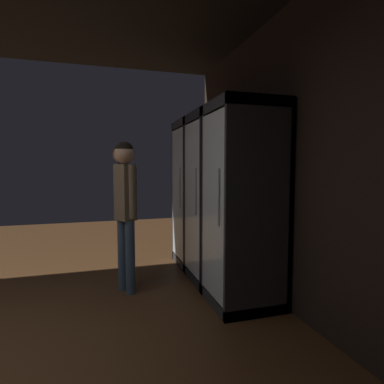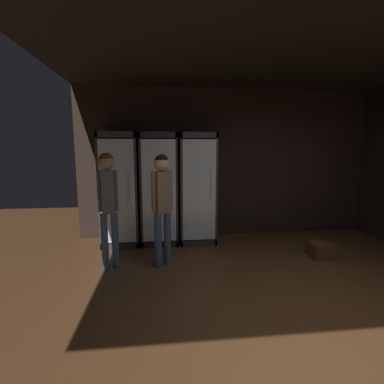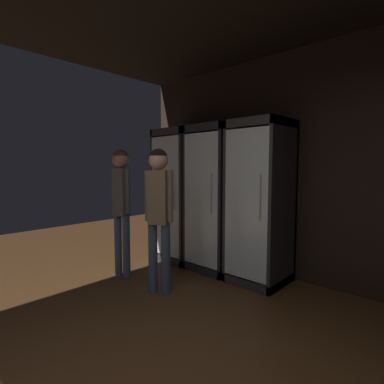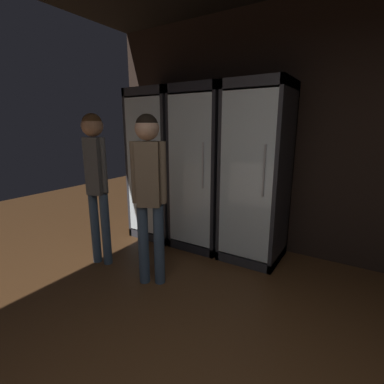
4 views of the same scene
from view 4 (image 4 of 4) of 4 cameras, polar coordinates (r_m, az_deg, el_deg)
The scene contains 6 objects.
wall_back at distance 3.32m, azimuth 29.30°, elevation 10.08°, with size 6.00×0.06×2.80m, color black.
cooler_far_left at distance 3.85m, azimuth -6.14°, elevation 5.33°, with size 0.64×0.67×1.95m.
cooler_left at distance 3.47m, azimuth 2.64°, elevation 4.35°, with size 0.64×0.67×1.95m.
cooler_center at distance 3.20m, azimuth 13.23°, elevation 3.29°, with size 0.64×0.67×1.95m.
shopper_near at distance 2.54m, azimuth -8.78°, elevation 2.10°, with size 0.29×0.23×1.60m.
shopper_far at distance 3.07m, azimuth -19.06°, elevation 4.11°, with size 0.26×0.21×1.62m.
Camera 4 is at (0.20, -0.29, 1.50)m, focal length 26.11 mm.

